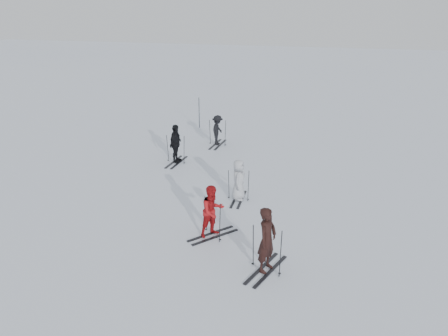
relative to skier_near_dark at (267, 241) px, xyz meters
name	(u,v)px	position (x,y,z in m)	size (l,w,h in m)	color
ground	(217,203)	(-2.48, 3.68, -0.92)	(120.00, 120.00, 0.00)	silver
skier_near_dark	(267,241)	(0.00, 0.00, 0.00)	(0.67, 0.44, 1.83)	black
skier_red	(213,212)	(-1.93, 1.40, -0.09)	(0.80, 0.63, 1.66)	#A31215
skier_grey	(239,180)	(-1.80, 4.21, -0.16)	(0.74, 0.48, 1.52)	#A9ADB3
skier_uphill_left	(176,144)	(-5.45, 7.32, -0.05)	(1.02, 0.42, 1.74)	black
skier_uphill_far	(218,131)	(-4.37, 10.33, -0.17)	(0.97, 0.56, 1.50)	black
skis_near_dark	(267,249)	(0.00, 0.00, -0.24)	(0.98, 1.85, 1.35)	black
skis_red	(213,218)	(-1.93, 1.40, -0.28)	(0.92, 1.74, 1.27)	black
skis_grey	(239,185)	(-1.80, 4.21, -0.32)	(0.86, 1.63, 1.19)	black
skis_uphill_left	(176,149)	(-5.45, 7.32, -0.26)	(0.95, 1.80, 1.32)	black
skis_uphill_far	(218,132)	(-4.37, 10.33, -0.25)	(0.97, 1.84, 1.34)	black
piste_marker	(199,113)	(-6.30, 13.15, -0.04)	(0.04, 0.04, 1.76)	black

